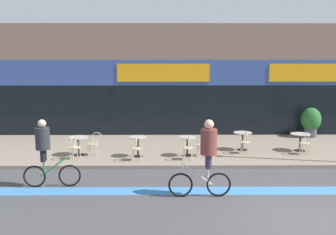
% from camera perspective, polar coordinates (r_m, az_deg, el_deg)
% --- Properties ---
extents(ground_plane, '(120.00, 120.00, 0.00)m').
position_cam_1_polar(ground_plane, '(10.14, 20.62, -14.05)').
color(ground_plane, '#424244').
extents(sidewalk_slab, '(40.00, 5.50, 0.12)m').
position_cam_1_polar(sidewalk_slab, '(16.77, 11.75, -4.48)').
color(sidewalk_slab, gray).
rests_on(sidewalk_slab, ground).
extents(storefront_facade, '(40.00, 4.06, 5.42)m').
position_cam_1_polar(storefront_facade, '(21.00, 9.26, 5.49)').
color(storefront_facade, '#7F6656').
rests_on(storefront_facade, ground).
extents(bike_lane_stripe, '(36.00, 0.70, 0.01)m').
position_cam_1_polar(bike_lane_stripe, '(12.10, 16.82, -10.11)').
color(bike_lane_stripe, '#3D7AB7').
rests_on(bike_lane_stripe, ground).
extents(bistro_table_0, '(0.76, 0.76, 0.71)m').
position_cam_1_polar(bistro_table_0, '(15.40, -12.91, -3.51)').
color(bistro_table_0, black).
rests_on(bistro_table_0, sidewalk_slab).
extents(bistro_table_1, '(0.65, 0.65, 0.76)m').
position_cam_1_polar(bistro_table_1, '(14.84, -4.39, -3.66)').
color(bistro_table_1, black).
rests_on(bistro_table_1, sidewalk_slab).
extents(bistro_table_2, '(0.65, 0.65, 0.74)m').
position_cam_1_polar(bistro_table_2, '(14.93, 2.83, -3.64)').
color(bistro_table_2, black).
rests_on(bistro_table_2, sidewalk_slab).
extents(bistro_table_3, '(0.75, 0.75, 0.73)m').
position_cam_1_polar(bistro_table_3, '(16.14, 10.77, -2.84)').
color(bistro_table_3, black).
rests_on(bistro_table_3, sidewalk_slab).
extents(bistro_table_4, '(0.79, 0.79, 0.70)m').
position_cam_1_polar(bistro_table_4, '(16.57, 18.65, -2.90)').
color(bistro_table_4, black).
rests_on(bistro_table_4, sidewalk_slab).
extents(cafe_chair_0_near, '(0.44, 0.60, 0.90)m').
position_cam_1_polar(cafe_chair_0_near, '(14.81, -13.46, -3.99)').
color(cafe_chair_0_near, beige).
rests_on(cafe_chair_0_near, sidewalk_slab).
extents(cafe_chair_0_side, '(0.59, 0.43, 0.90)m').
position_cam_1_polar(cafe_chair_0_side, '(15.27, -10.62, -3.52)').
color(cafe_chair_0_side, beige).
rests_on(cafe_chair_0_side, sidewalk_slab).
extents(cafe_chair_1_near, '(0.41, 0.58, 0.90)m').
position_cam_1_polar(cafe_chair_1_near, '(14.24, -4.55, -4.28)').
color(cafe_chair_1_near, beige).
rests_on(cafe_chair_1_near, sidewalk_slab).
extents(cafe_chair_2_near, '(0.43, 0.59, 0.90)m').
position_cam_1_polar(cafe_chair_2_near, '(14.32, 2.99, -4.19)').
color(cafe_chair_2_near, beige).
rests_on(cafe_chair_2_near, sidewalk_slab).
extents(cafe_chair_2_side, '(0.58, 0.41, 0.90)m').
position_cam_1_polar(cafe_chair_2_side, '(14.98, 5.22, -3.64)').
color(cafe_chair_2_side, beige).
rests_on(cafe_chair_2_side, sidewalk_slab).
extents(cafe_chair_3_near, '(0.42, 0.58, 0.90)m').
position_cam_1_polar(cafe_chair_3_near, '(15.54, 11.20, -3.32)').
color(cafe_chair_3_near, beige).
rests_on(cafe_chair_3_near, sidewalk_slab).
extents(cafe_chair_4_near, '(0.40, 0.58, 0.90)m').
position_cam_1_polar(cafe_chair_4_near, '(15.99, 19.37, -3.31)').
color(cafe_chair_4_near, beige).
rests_on(cafe_chair_4_near, sidewalk_slab).
extents(planter_pot, '(0.92, 0.92, 1.39)m').
position_cam_1_polar(planter_pot, '(19.64, 20.03, -0.50)').
color(planter_pot, '#4C4C51').
rests_on(planter_pot, sidewalk_slab).
extents(cyclist_0, '(1.69, 0.52, 2.04)m').
position_cam_1_polar(cyclist_0, '(12.15, -17.41, -4.29)').
color(cyclist_0, black).
rests_on(cyclist_0, ground).
extents(cyclist_2, '(1.75, 0.49, 2.17)m').
position_cam_1_polar(cyclist_2, '(10.82, 5.63, -4.98)').
color(cyclist_2, black).
rests_on(cyclist_2, ground).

